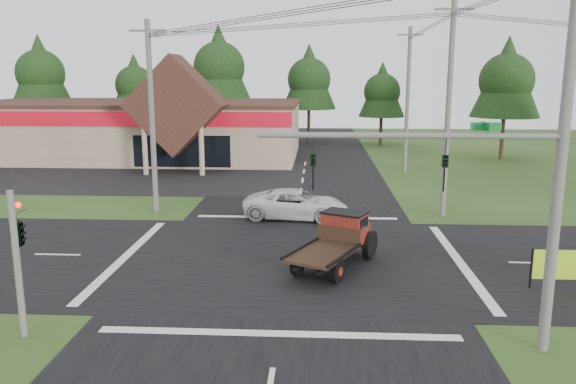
{
  "coord_description": "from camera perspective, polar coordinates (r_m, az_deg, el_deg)",
  "views": [
    {
      "loc": [
        1.13,
        -22.44,
        7.55
      ],
      "look_at": [
        -0.27,
        3.28,
        2.2
      ],
      "focal_mm": 35.0,
      "sensor_mm": 36.0,
      "label": 1
    }
  ],
  "objects": [
    {
      "name": "cvs_building",
      "position": [
        54.87,
        -14.86,
        6.36
      ],
      "size": [
        30.4,
        18.2,
        9.19
      ],
      "color": "tan",
      "rests_on": "ground"
    },
    {
      "name": "tree_row_a",
      "position": [
        69.77,
        -23.87,
        11.17
      ],
      "size": [
        6.72,
        6.72,
        12.12
      ],
      "color": "#332316",
      "rests_on": "ground"
    },
    {
      "name": "traffic_signal_mast",
      "position": [
        15.96,
        20.12,
        -0.28
      ],
      "size": [
        8.12,
        0.24,
        7.0
      ],
      "color": "#595651",
      "rests_on": "ground"
    },
    {
      "name": "road_ns",
      "position": [
        23.7,
        0.22,
        -6.82
      ],
      "size": [
        12.0,
        120.0,
        0.02
      ],
      "primitive_type": "cube",
      "color": "black",
      "rests_on": "ground"
    },
    {
      "name": "traffic_signal_corner",
      "position": [
        17.86,
        -25.91,
        -2.49
      ],
      "size": [
        0.53,
        2.48,
        4.4
      ],
      "color": "#595651",
      "rests_on": "ground"
    },
    {
      "name": "ground",
      "position": [
        23.7,
        0.22,
        -6.84
      ],
      "size": [
        120.0,
        120.0,
        0.0
      ],
      "primitive_type": "plane",
      "color": "#274117",
      "rests_on": "ground"
    },
    {
      "name": "utility_pole_ne",
      "position": [
        31.25,
        15.98,
        8.24
      ],
      "size": [
        2.0,
        0.3,
        11.5
      ],
      "color": "#595651",
      "rests_on": "ground"
    },
    {
      "name": "tree_row_c",
      "position": [
        64.42,
        -7.01,
        12.69
      ],
      "size": [
        7.28,
        7.28,
        13.13
      ],
      "color": "#332316",
      "rests_on": "ground"
    },
    {
      "name": "tree_row_d",
      "position": [
        64.45,
        2.15,
        11.57
      ],
      "size": [
        6.16,
        6.16,
        11.11
      ],
      "color": "#332316",
      "rests_on": "ground"
    },
    {
      "name": "tree_side_ne",
      "position": [
        55.08,
        21.34,
        10.77
      ],
      "size": [
        6.16,
        6.16,
        11.11
      ],
      "color": "#332316",
      "rests_on": "ground"
    },
    {
      "name": "utility_pole_n",
      "position": [
        45.0,
        12.05,
        9.18
      ],
      "size": [
        2.0,
        0.3,
        11.2
      ],
      "color": "#595651",
      "rests_on": "ground"
    },
    {
      "name": "tree_row_b",
      "position": [
        67.82,
        -15.31,
        10.62
      ],
      "size": [
        5.6,
        5.6,
        10.1
      ],
      "color": "#332316",
      "rests_on": "ground"
    },
    {
      "name": "road_ew",
      "position": [
        23.7,
        0.22,
        -6.81
      ],
      "size": [
        120.0,
        12.0,
        0.02
      ],
      "primitive_type": "cube",
      "color": "black",
      "rests_on": "ground"
    },
    {
      "name": "white_pickup",
      "position": [
        30.17,
        0.82,
        -1.24
      ],
      "size": [
        5.84,
        3.2,
        1.55
      ],
      "primitive_type": "imported",
      "rotation": [
        0.0,
        0.0,
        1.45
      ],
      "color": "silver",
      "rests_on": "ground"
    },
    {
      "name": "antique_flatbed_truck",
      "position": [
        22.44,
        4.7,
        -5.09
      ],
      "size": [
        4.0,
        5.44,
        2.14
      ],
      "primitive_type": null,
      "rotation": [
        0.0,
        0.0,
        -0.46
      ],
      "color": "#5F0D13",
      "rests_on": "ground"
    },
    {
      "name": "utility_pole_nw",
      "position": [
        31.85,
        -13.67,
        7.51
      ],
      "size": [
        2.0,
        0.3,
        10.5
      ],
      "color": "#595651",
      "rests_on": "ground"
    },
    {
      "name": "utility_pole_nr",
      "position": [
        16.35,
        26.08,
        3.83
      ],
      "size": [
        2.0,
        0.3,
        11.0
      ],
      "color": "#595651",
      "rests_on": "ground"
    },
    {
      "name": "parking_apron",
      "position": [
        44.75,
        -16.7,
        1.54
      ],
      "size": [
        28.0,
        14.0,
        0.02
      ],
      "primitive_type": "cube",
      "color": "black",
      "rests_on": "ground"
    },
    {
      "name": "tree_row_e",
      "position": [
        62.83,
        9.54,
        10.19
      ],
      "size": [
        5.04,
        5.04,
        9.09
      ],
      "color": "#332316",
      "rests_on": "ground"
    }
  ]
}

